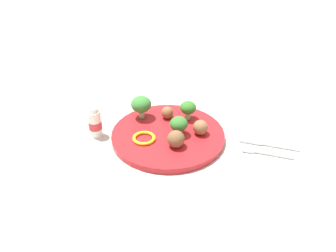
# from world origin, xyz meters

# --- Properties ---
(ground_plane) EXTENTS (4.00, 4.00, 0.00)m
(ground_plane) POSITION_xyz_m (0.00, 0.00, 0.00)
(ground_plane) COLOR #B2B2AD
(plate) EXTENTS (0.28, 0.28, 0.02)m
(plate) POSITION_xyz_m (0.00, 0.00, 0.01)
(plate) COLOR red
(plate) RESTS_ON ground_plane
(broccoli_floret_near_rim) EXTENTS (0.04, 0.04, 0.05)m
(broccoli_floret_near_rim) POSITION_xyz_m (-0.03, -0.00, 0.05)
(broccoli_floret_near_rim) COLOR #97C46F
(broccoli_floret_near_rim) RESTS_ON plate
(broccoli_floret_front_right) EXTENTS (0.04, 0.04, 0.05)m
(broccoli_floret_front_right) POSITION_xyz_m (-0.04, -0.08, 0.05)
(broccoli_floret_front_right) COLOR #94C27A
(broccoli_floret_front_right) RESTS_ON plate
(broccoli_floret_back_right) EXTENTS (0.05, 0.05, 0.06)m
(broccoli_floret_back_right) POSITION_xyz_m (0.08, -0.06, 0.05)
(broccoli_floret_back_right) COLOR #A1BB83
(broccoli_floret_back_right) RESTS_ON plate
(meatball_front_right) EXTENTS (0.04, 0.04, 0.04)m
(meatball_front_right) POSITION_xyz_m (-0.08, -0.01, 0.03)
(meatball_front_right) COLOR brown
(meatball_front_right) RESTS_ON plate
(meatball_mid_right) EXTENTS (0.04, 0.04, 0.04)m
(meatball_mid_right) POSITION_xyz_m (-0.03, 0.05, 0.04)
(meatball_mid_right) COLOR brown
(meatball_mid_right) RESTS_ON plate
(meatball_near_rim) EXTENTS (0.03, 0.03, 0.03)m
(meatball_near_rim) POSITION_xyz_m (0.02, -0.07, 0.03)
(meatball_near_rim) COLOR brown
(meatball_near_rim) RESTS_ON plate
(pepper_ring_front_right) EXTENTS (0.08, 0.08, 0.01)m
(pepper_ring_front_right) POSITION_xyz_m (0.05, 0.04, 0.02)
(pepper_ring_front_right) COLOR yellow
(pepper_ring_front_right) RESTS_ON plate
(napkin) EXTENTS (0.18, 0.13, 0.01)m
(napkin) POSITION_xyz_m (-0.24, -0.00, 0.00)
(napkin) COLOR white
(napkin) RESTS_ON ground_plane
(fork) EXTENTS (0.12, 0.03, 0.01)m
(fork) POSITION_xyz_m (-0.23, 0.01, 0.01)
(fork) COLOR silver
(fork) RESTS_ON napkin
(knife) EXTENTS (0.15, 0.03, 0.01)m
(knife) POSITION_xyz_m (-0.24, -0.02, 0.01)
(knife) COLOR silver
(knife) RESTS_ON napkin
(yogurt_bottle) EXTENTS (0.03, 0.03, 0.08)m
(yogurt_bottle) POSITION_xyz_m (0.18, 0.03, 0.04)
(yogurt_bottle) COLOR white
(yogurt_bottle) RESTS_ON ground_plane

